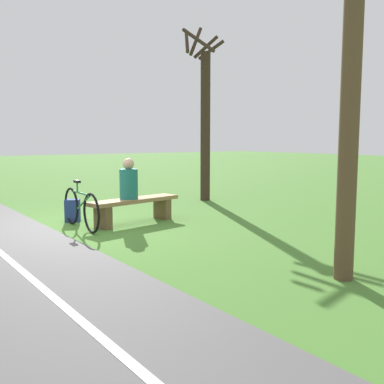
% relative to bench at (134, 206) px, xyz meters
% --- Properties ---
extents(ground_plane, '(80.00, 80.00, 0.00)m').
position_rel_bench_xyz_m(ground_plane, '(1.51, -0.25, -0.36)').
color(ground_plane, '#477A2D').
extents(paved_path, '(2.77, 36.02, 0.02)m').
position_rel_bench_xyz_m(paved_path, '(2.82, 3.75, -0.36)').
color(paved_path, '#565454').
rests_on(paved_path, ground_plane).
extents(path_centre_line, '(0.35, 32.00, 0.00)m').
position_rel_bench_xyz_m(path_centre_line, '(2.82, 3.75, -0.35)').
color(path_centre_line, silver).
rests_on(path_centre_line, paved_path).
extents(bench, '(2.10, 0.82, 0.52)m').
position_rel_bench_xyz_m(bench, '(0.00, 0.00, 0.00)').
color(bench, '#937047').
rests_on(bench, ground_plane).
extents(person_seated, '(0.43, 0.43, 0.82)m').
position_rel_bench_xyz_m(person_seated, '(0.13, 0.02, 0.51)').
color(person_seated, '#1E6B66').
rests_on(person_seated, bench).
extents(bicycle, '(0.09, 1.84, 0.93)m').
position_rel_bench_xyz_m(bicycle, '(1.11, -0.09, 0.03)').
color(bicycle, black).
rests_on(bicycle, ground_plane).
extents(backpack, '(0.38, 0.37, 0.47)m').
position_rel_bench_xyz_m(backpack, '(0.98, -0.90, -0.13)').
color(backpack, navy).
rests_on(backpack, ground_plane).
extents(tree_far_left, '(1.52, 1.49, 4.61)m').
position_rel_bench_xyz_m(tree_far_left, '(-0.37, 4.82, 1.78)').
color(tree_far_left, brown).
rests_on(tree_far_left, ground_plane).
extents(tree_by_path, '(1.32, 1.42, 4.82)m').
position_rel_bench_xyz_m(tree_by_path, '(-3.27, -1.99, 1.98)').
color(tree_by_path, '#38281E').
rests_on(tree_by_path, ground_plane).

